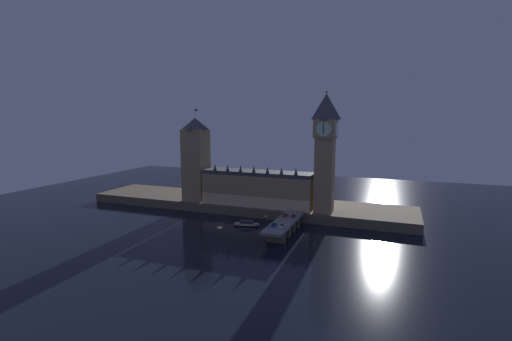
{
  "coord_description": "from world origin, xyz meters",
  "views": [
    {
      "loc": [
        95.37,
        -188.18,
        61.79
      ],
      "look_at": [
        15.12,
        20.0,
        29.34
      ],
      "focal_mm": 26.0,
      "sensor_mm": 36.0,
      "label": 1
    }
  ],
  "objects_px": {
    "victoria_tower": "(196,159)",
    "car_southbound_trail": "(293,216)",
    "car_northbound_trail": "(274,225)",
    "street_lamp_near": "(266,220)",
    "boat_upstream": "(247,224)",
    "pedestrian_near_rail": "(269,224)",
    "car_southbound_lead": "(282,226)",
    "clock_tower": "(325,149)",
    "car_northbound_lead": "(285,215)"
  },
  "relations": [
    {
      "from": "car_northbound_trail",
      "to": "pedestrian_near_rail",
      "type": "bearing_deg",
      "value": -160.55
    },
    {
      "from": "car_southbound_lead",
      "to": "car_southbound_trail",
      "type": "relative_size",
      "value": 1.09
    },
    {
      "from": "car_northbound_trail",
      "to": "pedestrian_near_rail",
      "type": "xyz_separation_m",
      "value": [
        -2.36,
        -0.84,
        0.15
      ]
    },
    {
      "from": "pedestrian_near_rail",
      "to": "clock_tower",
      "type": "bearing_deg",
      "value": 65.75
    },
    {
      "from": "car_northbound_trail",
      "to": "street_lamp_near",
      "type": "relative_size",
      "value": 0.63
    },
    {
      "from": "pedestrian_near_rail",
      "to": "street_lamp_near",
      "type": "relative_size",
      "value": 0.25
    },
    {
      "from": "car_southbound_trail",
      "to": "boat_upstream",
      "type": "xyz_separation_m",
      "value": [
        -26.32,
        -3.92,
        -6.42
      ]
    },
    {
      "from": "victoria_tower",
      "to": "car_southbound_lead",
      "type": "relative_size",
      "value": 13.41
    },
    {
      "from": "clock_tower",
      "to": "car_northbound_trail",
      "type": "bearing_deg",
      "value": -111.98
    },
    {
      "from": "car_northbound_trail",
      "to": "pedestrian_near_rail",
      "type": "relative_size",
      "value": 2.57
    },
    {
      "from": "clock_tower",
      "to": "car_southbound_lead",
      "type": "xyz_separation_m",
      "value": [
        -12.41,
        -43.33,
        -35.59
      ]
    },
    {
      "from": "clock_tower",
      "to": "pedestrian_near_rail",
      "type": "bearing_deg",
      "value": -114.25
    },
    {
      "from": "victoria_tower",
      "to": "car_southbound_lead",
      "type": "height_order",
      "value": "victoria_tower"
    },
    {
      "from": "clock_tower",
      "to": "pedestrian_near_rail",
      "type": "height_order",
      "value": "clock_tower"
    },
    {
      "from": "street_lamp_near",
      "to": "clock_tower",
      "type": "bearing_deg",
      "value": 66.8
    },
    {
      "from": "car_southbound_trail",
      "to": "street_lamp_near",
      "type": "relative_size",
      "value": 0.66
    },
    {
      "from": "victoria_tower",
      "to": "car_northbound_lead",
      "type": "height_order",
      "value": "victoria_tower"
    },
    {
      "from": "clock_tower",
      "to": "street_lamp_near",
      "type": "relative_size",
      "value": 11.11
    },
    {
      "from": "victoria_tower",
      "to": "car_northbound_lead",
      "type": "xyz_separation_m",
      "value": [
        70.29,
        -24.83,
        -25.88
      ]
    },
    {
      "from": "car_northbound_trail",
      "to": "boat_upstream",
      "type": "xyz_separation_m",
      "value": [
        -21.59,
        16.4,
        -6.46
      ]
    },
    {
      "from": "clock_tower",
      "to": "street_lamp_near",
      "type": "bearing_deg",
      "value": -113.2
    },
    {
      "from": "car_southbound_trail",
      "to": "pedestrian_near_rail",
      "type": "bearing_deg",
      "value": -108.54
    },
    {
      "from": "car_southbound_lead",
      "to": "street_lamp_near",
      "type": "bearing_deg",
      "value": -157.46
    },
    {
      "from": "car_northbound_lead",
      "to": "street_lamp_near",
      "type": "height_order",
      "value": "street_lamp_near"
    },
    {
      "from": "car_southbound_trail",
      "to": "boat_upstream",
      "type": "bearing_deg",
      "value": -171.53
    },
    {
      "from": "boat_upstream",
      "to": "car_northbound_trail",
      "type": "bearing_deg",
      "value": -37.21
    },
    {
      "from": "street_lamp_near",
      "to": "boat_upstream",
      "type": "relative_size",
      "value": 0.39
    },
    {
      "from": "victoria_tower",
      "to": "car_northbound_trail",
      "type": "distance_m",
      "value": 87.17
    },
    {
      "from": "car_northbound_trail",
      "to": "clock_tower",
      "type": "bearing_deg",
      "value": 68.02
    },
    {
      "from": "clock_tower",
      "to": "car_northbound_lead",
      "type": "relative_size",
      "value": 17.41
    },
    {
      "from": "boat_upstream",
      "to": "car_northbound_lead",
      "type": "bearing_deg",
      "value": 8.76
    },
    {
      "from": "pedestrian_near_rail",
      "to": "street_lamp_near",
      "type": "height_order",
      "value": "street_lamp_near"
    },
    {
      "from": "victoria_tower",
      "to": "car_northbound_trail",
      "type": "bearing_deg",
      "value": -32.37
    },
    {
      "from": "car_northbound_trail",
      "to": "street_lamp_near",
      "type": "bearing_deg",
      "value": -124.84
    },
    {
      "from": "clock_tower",
      "to": "pedestrian_near_rail",
      "type": "xyz_separation_m",
      "value": [
        -19.5,
        -43.3,
        -35.49
      ]
    },
    {
      "from": "car_southbound_trail",
      "to": "pedestrian_near_rail",
      "type": "xyz_separation_m",
      "value": [
        -7.09,
        -21.15,
        0.2
      ]
    },
    {
      "from": "car_southbound_trail",
      "to": "street_lamp_near",
      "type": "bearing_deg",
      "value": -107.15
    },
    {
      "from": "victoria_tower",
      "to": "car_northbound_lead",
      "type": "distance_m",
      "value": 78.92
    },
    {
      "from": "car_southbound_trail",
      "to": "street_lamp_near",
      "type": "distance_m",
      "value": 25.64
    },
    {
      "from": "victoria_tower",
      "to": "street_lamp_near",
      "type": "relative_size",
      "value": 9.6
    },
    {
      "from": "car_southbound_lead",
      "to": "boat_upstream",
      "type": "bearing_deg",
      "value": 146.75
    },
    {
      "from": "car_northbound_lead",
      "to": "car_northbound_trail",
      "type": "bearing_deg",
      "value": -90.0
    },
    {
      "from": "car_northbound_lead",
      "to": "pedestrian_near_rail",
      "type": "height_order",
      "value": "pedestrian_near_rail"
    },
    {
      "from": "pedestrian_near_rail",
      "to": "boat_upstream",
      "type": "bearing_deg",
      "value": 138.13
    },
    {
      "from": "car_northbound_trail",
      "to": "car_southbound_lead",
      "type": "relative_size",
      "value": 0.88
    },
    {
      "from": "clock_tower",
      "to": "car_southbound_lead",
      "type": "bearing_deg",
      "value": -105.98
    },
    {
      "from": "victoria_tower",
      "to": "car_southbound_trail",
      "type": "distance_m",
      "value": 83.0
    },
    {
      "from": "clock_tower",
      "to": "car_southbound_trail",
      "type": "relative_size",
      "value": 16.88
    },
    {
      "from": "clock_tower",
      "to": "car_northbound_trail",
      "type": "height_order",
      "value": "clock_tower"
    },
    {
      "from": "car_northbound_lead",
      "to": "street_lamp_near",
      "type": "bearing_deg",
      "value": -96.66
    }
  ]
}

